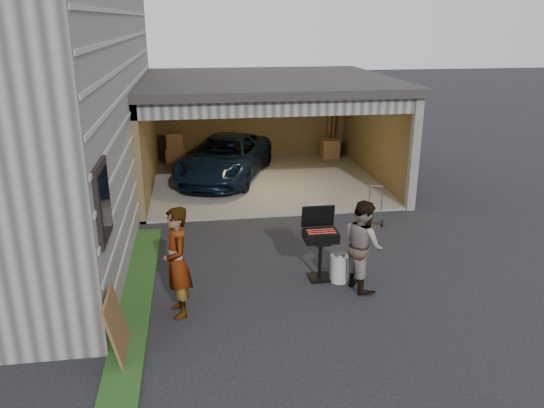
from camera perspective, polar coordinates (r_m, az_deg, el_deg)
The scene contains 10 objects.
ground at distance 9.13m, azimuth 0.02°, elevation -9.32°, with size 80.00×80.00×0.00m, color black.
groundcover_strip at distance 8.24m, azimuth -14.99°, elevation -13.22°, with size 0.50×8.00×0.06m, color #193814.
garage at distance 15.06m, azimuth -0.93°, elevation 9.70°, with size 6.80×6.30×2.90m.
minivan at distance 15.17m, azimuth -5.09°, elevation 4.78°, with size 1.98×4.29×1.19m, color black.
woman at distance 8.21m, azimuth -10.19°, elevation -6.20°, with size 0.64×0.42×1.75m, color #B1BFDE.
man at distance 9.06m, azimuth 9.74°, elevation -4.35°, with size 0.76×0.59×1.57m, color #402419.
bbq_grill at distance 9.27m, azimuth 5.22°, elevation -3.65°, with size 0.58×0.51×1.30m.
propane_tank at distance 9.42m, azimuth 7.25°, elevation -6.87°, with size 0.32×0.32×0.49m, color silver.
plywood_panel at distance 7.62m, azimuth -16.33°, elevation -12.57°, with size 0.04×0.81×0.91m, color #523A1C.
hand_truck at distance 11.97m, azimuth 10.93°, elevation -1.56°, with size 0.43×0.39×0.96m.
Camera 1 is at (-1.18, -7.93, 4.36)m, focal length 35.00 mm.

